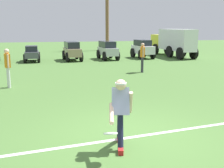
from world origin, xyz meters
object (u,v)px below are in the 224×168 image
teammate_near_sideline (8,64)px  teammate_midfield (142,55)px  frisbee_in_flight (110,133)px  parked_car_slot_e (143,48)px  frisbee_thrower (120,110)px  parked_car_slot_b (32,53)px  palm_tree_left_of_centre (107,8)px  parked_car_slot_c (72,50)px  parked_car_slot_d (108,50)px  box_truck (173,41)px

teammate_near_sideline → teammate_midfield: same height
frisbee_in_flight → parked_car_slot_e: parked_car_slot_e is taller
frisbee_thrower → parked_car_slot_b: size_ratio=0.64×
teammate_near_sideline → parked_car_slot_e: 12.57m
teammate_near_sideline → palm_tree_left_of_centre: size_ratio=0.22×
frisbee_in_flight → teammate_midfield: (3.80, 9.56, 0.40)m
frisbee_thrower → teammate_near_sideline: bearing=114.5°
teammate_near_sideline → parked_car_slot_c: teammate_near_sideline is taller
teammate_near_sideline → palm_tree_left_of_centre: (7.51, 17.03, 3.27)m
teammate_near_sideline → parked_car_slot_e: (8.69, 9.09, -0.20)m
teammate_near_sideline → frisbee_in_flight: bearing=-69.3°
teammate_near_sideline → frisbee_thrower: bearing=-65.5°
frisbee_in_flight → parked_car_slot_d: size_ratio=0.11×
teammate_midfield → parked_car_slot_d: bearing=95.4°
frisbee_thrower → teammate_midfield: bearing=68.9°
parked_car_slot_d → frisbee_thrower: bearing=-100.6°
parked_car_slot_c → frisbee_thrower: bearing=-90.9°
frisbee_in_flight → parked_car_slot_c: bearing=88.0°
teammate_midfield → box_truck: 8.84m
teammate_near_sideline → parked_car_slot_d: (5.86, 8.84, -0.22)m
teammate_midfield → box_truck: (5.04, 7.26, 0.29)m
frisbee_thrower → teammate_midfield: (3.49, 9.04, 0.14)m
parked_car_slot_c → parked_car_slot_d: (2.64, 0.10, 0.00)m
parked_car_slot_c → teammate_midfield: bearing=-62.6°
frisbee_in_flight → teammate_midfield: 10.29m
parked_car_slot_e → palm_tree_left_of_centre: palm_tree_left_of_centre is taller
parked_car_slot_d → box_truck: box_truck is taller
frisbee_in_flight → palm_tree_left_of_centre: palm_tree_left_of_centre is taller
frisbee_thrower → palm_tree_left_of_centre: size_ratio=0.20×
parked_car_slot_b → parked_car_slot_d: size_ratio=0.90×
teammate_near_sideline → parked_car_slot_c: size_ratio=0.63×
parked_car_slot_e → box_truck: box_truck is taller
parked_car_slot_b → parked_car_slot_e: size_ratio=0.91×
parked_car_slot_e → palm_tree_left_of_centre: size_ratio=0.34×
teammate_midfield → parked_car_slot_c: bearing=117.4°
parked_car_slot_c → box_truck: 8.35m
teammate_near_sideline → parked_car_slot_d: size_ratio=0.63×
teammate_midfield → parked_car_slot_e: 6.94m
frisbee_thrower → teammate_midfield: teammate_midfield is taller
parked_car_slot_b → parked_car_slot_d: (5.43, 0.20, 0.16)m
parked_car_slot_b → parked_car_slot_e: bearing=3.1°
frisbee_thrower → parked_car_slot_d: 15.63m
parked_car_slot_b → parked_car_slot_d: 5.44m
parked_car_slot_b → parked_car_slot_e: 8.27m
frisbee_thrower → parked_car_slot_e: (5.71, 15.61, -0.06)m
teammate_midfield → teammate_near_sideline: bearing=-158.7°
box_truck → parked_car_slot_e: bearing=-166.3°
frisbee_thrower → parked_car_slot_d: size_ratio=0.58×
frisbee_in_flight → box_truck: bearing=62.3°
box_truck → parked_car_slot_b: bearing=-174.2°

